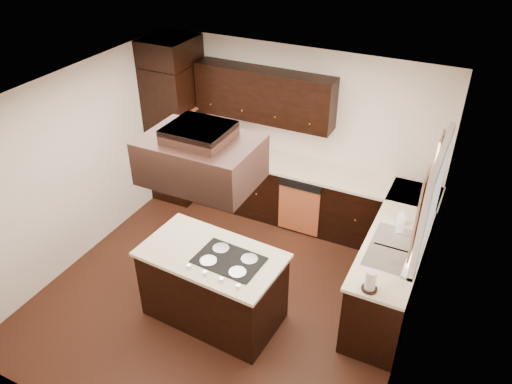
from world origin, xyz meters
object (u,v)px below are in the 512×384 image
(oven_column, at_px, (177,133))
(island, at_px, (213,287))
(spice_rack, at_px, (237,144))
(range_hood, at_px, (201,160))

(oven_column, xyz_separation_m, island, (1.82, -2.10, -0.62))
(oven_column, bearing_deg, island, -49.02)
(island, xyz_separation_m, spice_rack, (-0.81, 2.12, 0.65))
(island, relative_size, range_hood, 1.42)
(oven_column, distance_m, island, 2.85)
(oven_column, height_order, spice_rack, oven_column)
(spice_rack, bearing_deg, oven_column, 158.84)
(oven_column, height_order, range_hood, range_hood)
(range_hood, bearing_deg, oven_column, 129.74)
(range_hood, height_order, spice_rack, range_hood)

